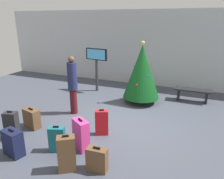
# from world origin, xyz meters

# --- Properties ---
(ground_plane) EXTENTS (16.00, 16.00, 0.00)m
(ground_plane) POSITION_xyz_m (0.00, 0.00, 0.00)
(ground_plane) COLOR #424754
(back_wall) EXTENTS (16.00, 0.20, 3.43)m
(back_wall) POSITION_xyz_m (0.00, 4.39, 1.71)
(back_wall) COLOR #B7BCC1
(back_wall) RESTS_ON ground_plane
(holiday_tree) EXTENTS (1.34, 1.34, 2.29)m
(holiday_tree) POSITION_xyz_m (0.12, 1.90, 1.19)
(holiday_tree) COLOR #4C3319
(holiday_tree) RESTS_ON ground_plane
(flight_info_kiosk) EXTENTS (1.03, 0.27, 1.84)m
(flight_info_kiosk) POSITION_xyz_m (-2.04, 2.56, 1.32)
(flight_info_kiosk) COLOR #333338
(flight_info_kiosk) RESTS_ON ground_plane
(waiting_bench) EXTENTS (1.34, 0.44, 0.48)m
(waiting_bench) POSITION_xyz_m (1.90, 2.77, 0.35)
(waiting_bench) COLOR black
(waiting_bench) RESTS_ON ground_plane
(traveller_0) EXTENTS (0.43, 0.43, 1.91)m
(traveller_0) POSITION_xyz_m (-1.68, 0.08, 1.03)
(traveller_0) COLOR #4C1419
(traveller_0) RESTS_ON ground_plane
(suitcase_0) EXTENTS (0.38, 0.31, 0.79)m
(suitcase_0) POSITION_xyz_m (-2.27, -1.96, 0.38)
(suitcase_0) COLOR #232326
(suitcase_0) RESTS_ON ground_plane
(suitcase_1) EXTENTS (0.41, 0.31, 0.65)m
(suitcase_1) POSITION_xyz_m (-0.87, -1.97, 0.31)
(suitcase_1) COLOR #19606B
(suitcase_1) RESTS_ON ground_plane
(suitcase_2) EXTENTS (0.57, 0.38, 0.60)m
(suitcase_2) POSITION_xyz_m (-2.26, -1.25, 0.28)
(suitcase_2) COLOR brown
(suitcase_2) RESTS_ON ground_plane
(suitcase_3) EXTENTS (0.43, 0.39, 0.82)m
(suitcase_3) POSITION_xyz_m (-0.25, -2.48, 0.39)
(suitcase_3) COLOR brown
(suitcase_3) RESTS_ON ground_plane
(suitcase_4) EXTENTS (0.40, 0.31, 0.73)m
(suitcase_4) POSITION_xyz_m (-0.22, -0.85, 0.35)
(suitcase_4) COLOR #B2191E
(suitcase_4) RESTS_ON ground_plane
(suitcase_5) EXTENTS (0.52, 0.45, 0.79)m
(suitcase_5) POSITION_xyz_m (-0.39, -1.67, 0.37)
(suitcase_5) COLOR #E5388C
(suitcase_5) RESTS_ON ground_plane
(suitcase_6) EXTENTS (0.44, 0.22, 0.55)m
(suitcase_6) POSITION_xyz_m (0.32, -2.26, 0.26)
(suitcase_6) COLOR brown
(suitcase_6) RESTS_ON ground_plane
(suitcase_7) EXTENTS (0.54, 0.38, 0.65)m
(suitcase_7) POSITION_xyz_m (-1.69, -2.49, 0.31)
(suitcase_7) COLOR #141938
(suitcase_7) RESTS_ON ground_plane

